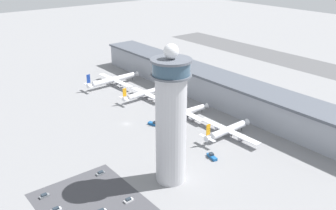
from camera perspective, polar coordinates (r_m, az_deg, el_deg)
name	(u,v)px	position (r m, az deg, el deg)	size (l,w,h in m)	color
ground_plane	(127,124)	(229.17, -6.33, -2.88)	(1000.00, 1000.00, 0.00)	gray
terminal_building	(210,85)	(266.01, 6.39, 3.04)	(235.13, 25.00, 19.20)	#9399A3
runway_strip	(311,66)	(367.98, 20.94, 5.60)	(352.70, 44.00, 0.01)	#515154
control_tower	(171,119)	(161.26, 0.45, -2.10)	(17.21, 17.21, 63.43)	#BCBCC1
airplane_gate_alpha	(114,80)	(294.62, -8.26, 3.85)	(41.91, 46.03, 13.37)	white
airplane_gate_bravo	(145,93)	(265.21, -3.50, 1.82)	(30.68, 37.06, 11.88)	white
airplane_gate_charlie	(185,112)	(235.02, 2.66, -1.10)	(31.44, 36.94, 11.20)	white
airplane_gate_delta	(228,130)	(213.69, 9.11, -3.81)	(41.99, 34.27, 12.57)	silver
service_truck_catering	(155,124)	(225.97, -2.07, -2.89)	(8.46, 5.13, 2.51)	black
service_truck_fuel	(212,156)	(192.88, 6.70, -7.80)	(7.46, 3.73, 2.55)	black
car_navy_sedan	(129,200)	(162.90, -6.03, -14.24)	(1.77, 4.03, 1.51)	black
car_red_hatchback	(101,173)	(181.92, -10.25, -10.19)	(1.95, 4.37, 1.40)	black
car_silver_sedan	(56,210)	(163.53, -16.71, -15.04)	(1.78, 4.40, 1.53)	black
car_green_van	(44,196)	(172.85, -18.33, -13.00)	(2.06, 4.35, 1.48)	black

